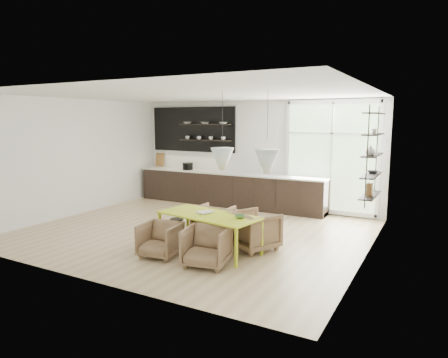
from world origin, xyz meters
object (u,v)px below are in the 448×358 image
armchair_back_right (254,230)px  wire_stool (177,225)px  armchair_back_left (214,221)px  dining_table (209,217)px  armchair_front_left (160,240)px  armchair_front_right (207,246)px

armchair_back_right → wire_stool: 1.71m
armchair_back_left → wire_stool: size_ratio=1.89×
dining_table → armchair_back_right: bearing=44.3°
armchair_front_left → wire_stool: armchair_front_left is taller
armchair_back_left → armchair_front_right: bearing=115.6°
armchair_back_right → armchair_front_left: size_ratio=1.19×
armchair_back_left → armchair_back_right: armchair_back_right is taller
armchair_front_right → wire_stool: 1.76m
armchair_back_right → wire_stool: (-1.71, -0.04, -0.11)m
dining_table → wire_stool: size_ratio=5.24×
armchair_back_left → armchair_front_left: (-0.23, -1.46, -0.03)m
dining_table → armchair_back_left: (-0.37, 0.80, -0.31)m
dining_table → wire_stool: 1.18m
dining_table → armchair_front_left: size_ratio=3.01×
armchair_back_left → armchair_front_left: armchair_back_left is taller
wire_stool → armchair_front_left: bearing=-68.8°
wire_stool → armchair_back_left: bearing=28.9°
armchair_front_left → armchair_front_right: size_ratio=0.92×
armchair_back_right → armchair_front_right: 1.19m
armchair_back_right → armchair_front_right: (-0.34, -1.14, -0.03)m
armchair_back_left → wire_stool: bearing=28.4°
armchair_back_left → armchair_front_left: size_ratio=1.09×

